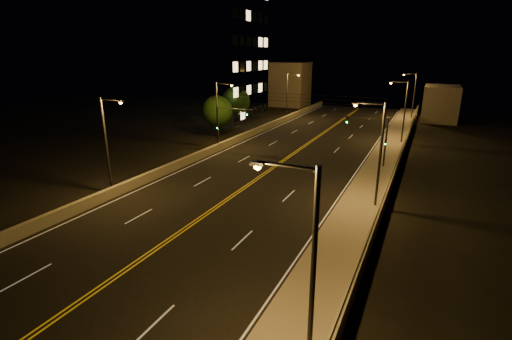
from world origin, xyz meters
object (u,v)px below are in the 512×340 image
at_px(streetlight_3, 413,93).
at_px(building_tower, 192,31).
at_px(streetlight_1, 377,149).
at_px(streetlight_2, 403,108).
at_px(streetlight_5, 219,111).
at_px(tree_1, 236,101).
at_px(tree_0, 217,111).
at_px(traffic_signal_left, 225,123).
at_px(streetlight_4, 108,139).
at_px(streetlight_6, 288,93).
at_px(traffic_signal_right, 376,136).
at_px(streetlight_0, 306,260).

xyz_separation_m(streetlight_3, building_tower, (-37.67, -16.74, 11.05)).
distance_m(streetlight_1, streetlight_2, 24.88).
xyz_separation_m(streetlight_5, tree_1, (-5.78, 15.32, -0.76)).
distance_m(streetlight_2, streetlight_5, 24.88).
bearing_deg(building_tower, tree_1, -17.48).
bearing_deg(streetlight_1, tree_0, 144.66).
height_order(streetlight_2, traffic_signal_left, streetlight_2).
xyz_separation_m(streetlight_4, tree_1, (-5.78, 34.02, -0.76)).
distance_m(streetlight_6, traffic_signal_right, 33.04).
relative_size(streetlight_1, tree_0, 1.37).
relative_size(streetlight_6, traffic_signal_left, 1.52).
bearing_deg(streetlight_6, tree_0, -100.26).
distance_m(streetlight_1, traffic_signal_left, 23.40).
height_order(streetlight_1, traffic_signal_right, streetlight_1).
bearing_deg(streetlight_2, traffic_signal_right, -96.72).
bearing_deg(streetlight_3, streetlight_1, -90.00).
bearing_deg(building_tower, streetlight_0, -52.35).
bearing_deg(tree_0, traffic_signal_left, -51.85).
height_order(streetlight_1, building_tower, building_tower).
distance_m(streetlight_2, tree_0, 26.08).
xyz_separation_m(streetlight_0, traffic_signal_right, (-1.56, 29.64, -1.38)).
distance_m(streetlight_5, traffic_signal_left, 1.89).
relative_size(streetlight_0, traffic_signal_left, 1.52).
relative_size(streetlight_2, traffic_signal_right, 1.52).
height_order(streetlight_3, streetlight_6, same).
bearing_deg(streetlight_2, building_tower, 171.03).
bearing_deg(traffic_signal_right, streetlight_2, 83.28).
distance_m(streetlight_2, building_tower, 39.71).
relative_size(streetlight_1, tree_1, 1.28).
relative_size(streetlight_3, tree_0, 1.37).
bearing_deg(streetlight_4, streetlight_2, 55.69).
relative_size(streetlight_0, traffic_signal_right, 1.52).
height_order(streetlight_3, streetlight_4, same).
bearing_deg(streetlight_5, streetlight_2, 30.62).
distance_m(streetlight_4, streetlight_5, 18.71).
xyz_separation_m(streetlight_6, tree_1, (-5.78, -10.50, -0.76)).
relative_size(traffic_signal_right, traffic_signal_left, 1.00).
relative_size(streetlight_3, traffic_signal_right, 1.52).
bearing_deg(streetlight_0, traffic_signal_right, 93.01).
relative_size(tree_0, tree_1, 0.93).
height_order(streetlight_5, traffic_signal_right, streetlight_5).
relative_size(streetlight_0, streetlight_1, 1.00).
relative_size(streetlight_1, streetlight_3, 1.00).
height_order(streetlight_5, building_tower, building_tower).
height_order(streetlight_6, traffic_signal_right, streetlight_6).
xyz_separation_m(streetlight_4, tree_0, (-3.66, 24.28, -1.06)).
distance_m(streetlight_0, streetlight_2, 42.88).
relative_size(streetlight_5, traffic_signal_right, 1.52).
xyz_separation_m(streetlight_1, traffic_signal_right, (-1.56, 11.64, -1.38)).
bearing_deg(streetlight_6, streetlight_2, -31.54).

